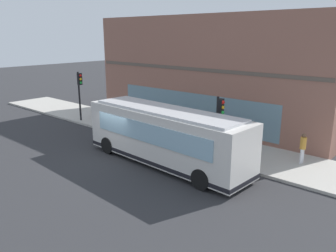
% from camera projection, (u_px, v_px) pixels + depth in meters
% --- Properties ---
extents(ground, '(120.00, 120.00, 0.00)m').
position_uv_depth(ground, '(119.00, 155.00, 19.84)').
color(ground, '#2D2D30').
extents(sidewalk_curb, '(4.30, 40.00, 0.15)m').
position_uv_depth(sidewalk_curb, '(172.00, 136.00, 23.27)').
color(sidewalk_curb, '#B2ADA3').
rests_on(sidewalk_curb, ground).
extents(building_corner, '(6.29, 19.17, 8.17)m').
position_uv_depth(building_corner, '(216.00, 71.00, 26.06)').
color(building_corner, '#8C5B4C').
rests_on(building_corner, ground).
extents(city_bus_nearside, '(3.04, 10.15, 3.07)m').
position_uv_depth(city_bus_nearside, '(165.00, 136.00, 18.13)').
color(city_bus_nearside, silver).
rests_on(city_bus_nearside, ground).
extents(traffic_light_near_corner, '(0.32, 0.49, 3.43)m').
position_uv_depth(traffic_light_near_corner, '(219.00, 116.00, 18.54)').
color(traffic_light_near_corner, black).
rests_on(traffic_light_near_corner, sidewalk_curb).
extents(traffic_light_down_block, '(0.32, 0.49, 3.88)m').
position_uv_depth(traffic_light_down_block, '(80.00, 87.00, 26.54)').
color(traffic_light_down_block, black).
rests_on(traffic_light_down_block, sidewalk_curb).
extents(fire_hydrant, '(0.35, 0.35, 0.74)m').
position_uv_depth(fire_hydrant, '(188.00, 139.00, 21.14)').
color(fire_hydrant, yellow).
rests_on(fire_hydrant, sidewalk_curb).
extents(pedestrian_near_building_entrance, '(0.32, 0.32, 1.81)m').
position_uv_depth(pedestrian_near_building_entrance, '(237.00, 135.00, 19.54)').
color(pedestrian_near_building_entrance, '#8C3F8C').
rests_on(pedestrian_near_building_entrance, sidewalk_curb).
extents(pedestrian_near_hydrant, '(0.32, 0.32, 1.66)m').
position_uv_depth(pedestrian_near_hydrant, '(303.00, 146.00, 17.97)').
color(pedestrian_near_hydrant, silver).
rests_on(pedestrian_near_hydrant, sidewalk_curb).
extents(pedestrian_walking_along_curb, '(0.32, 0.32, 1.79)m').
position_uv_depth(pedestrian_walking_along_curb, '(183.00, 119.00, 23.28)').
color(pedestrian_walking_along_curb, '#3F8C4C').
rests_on(pedestrian_walking_along_curb, sidewalk_curb).
extents(pedestrian_by_light_pole, '(0.32, 0.32, 1.68)m').
position_uv_depth(pedestrian_by_light_pole, '(232.00, 130.00, 20.94)').
color(pedestrian_by_light_pole, '#3F8C4C').
rests_on(pedestrian_by_light_pole, sidewalk_curb).
extents(newspaper_vending_box, '(0.44, 0.43, 0.90)m').
position_uv_depth(newspaper_vending_box, '(167.00, 129.00, 23.18)').
color(newspaper_vending_box, '#263F99').
rests_on(newspaper_vending_box, sidewalk_curb).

